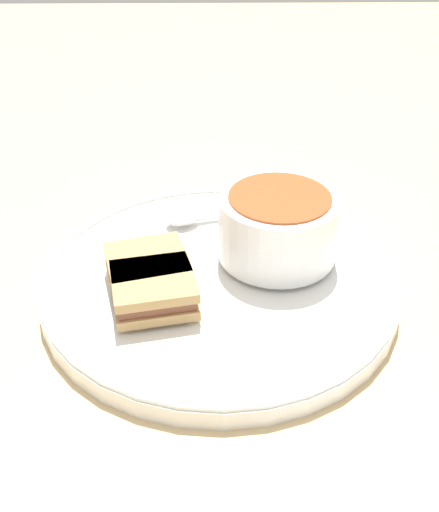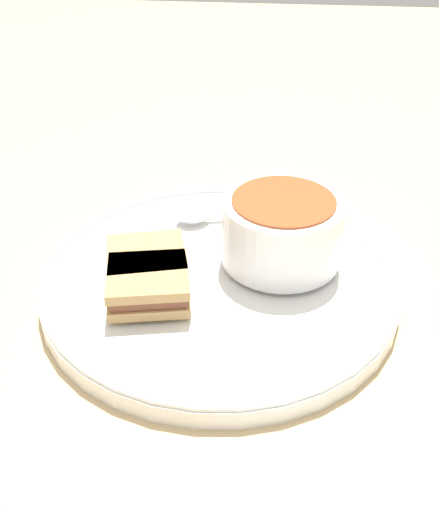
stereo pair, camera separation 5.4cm
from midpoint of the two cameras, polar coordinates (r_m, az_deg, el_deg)
The scene contains 6 objects.
ground_plane at distance 0.57m, azimuth -2.75°, elevation -3.34°, with size 2.40×2.40×0.00m, color #D1B27F.
plate at distance 0.56m, azimuth -2.78°, elevation -2.43°, with size 0.33×0.33×0.02m.
soup_bowl at distance 0.56m, azimuth 2.83°, elevation 2.81°, with size 0.11×0.11×0.06m.
spoon at distance 0.62m, azimuth -5.35°, elevation 3.54°, with size 0.11×0.04×0.01m.
sandwich_half_near at distance 0.54m, azimuth -9.75°, elevation -1.29°, with size 0.08×0.08×0.03m.
sandwich_half_far at distance 0.51m, azimuth -9.29°, elevation -3.30°, with size 0.08×0.08×0.03m.
Camera 1 is at (0.01, 0.44, 0.35)m, focal length 42.00 mm.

